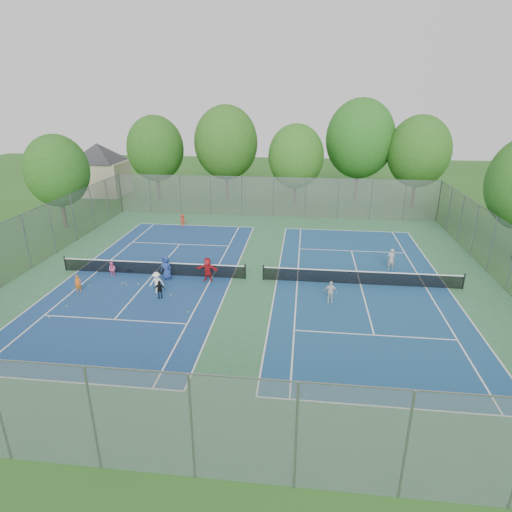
{
  "coord_description": "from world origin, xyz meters",
  "views": [
    {
      "loc": [
        3.18,
        -26.12,
        11.6
      ],
      "look_at": [
        0.0,
        1.0,
        1.3
      ],
      "focal_mm": 30.0,
      "sensor_mm": 36.0,
      "label": 1
    }
  ],
  "objects_px": {
    "net_right": "(361,278)",
    "ball_crate": "(129,270)",
    "net_left": "(153,268)",
    "instructor": "(391,259)",
    "ball_hopper": "(166,270)"
  },
  "relations": [
    {
      "from": "net_right",
      "to": "ball_crate",
      "type": "height_order",
      "value": "net_right"
    },
    {
      "from": "net_left",
      "to": "ball_crate",
      "type": "bearing_deg",
      "value": 172.07
    },
    {
      "from": "ball_crate",
      "to": "net_right",
      "type": "bearing_deg",
      "value": -0.93
    },
    {
      "from": "net_left",
      "to": "net_right",
      "type": "distance_m",
      "value": 14.0
    },
    {
      "from": "ball_crate",
      "to": "instructor",
      "type": "relative_size",
      "value": 0.2
    },
    {
      "from": "net_right",
      "to": "ball_hopper",
      "type": "xyz_separation_m",
      "value": [
        -13.16,
        0.22,
        -0.15
      ]
    },
    {
      "from": "net_right",
      "to": "instructor",
      "type": "relative_size",
      "value": 8.16
    },
    {
      "from": "net_right",
      "to": "instructor",
      "type": "xyz_separation_m",
      "value": [
        2.36,
        2.81,
        0.33
      ]
    },
    {
      "from": "net_right",
      "to": "instructor",
      "type": "distance_m",
      "value": 3.68
    },
    {
      "from": "ball_crate",
      "to": "ball_hopper",
      "type": "height_order",
      "value": "ball_hopper"
    },
    {
      "from": "net_right",
      "to": "ball_crate",
      "type": "xyz_separation_m",
      "value": [
        -15.85,
        0.26,
        -0.32
      ]
    },
    {
      "from": "net_left",
      "to": "instructor",
      "type": "bearing_deg",
      "value": 9.74
    },
    {
      "from": "instructor",
      "to": "net_right",
      "type": "bearing_deg",
      "value": 40.67
    },
    {
      "from": "net_left",
      "to": "instructor",
      "type": "relative_size",
      "value": 8.16
    },
    {
      "from": "ball_hopper",
      "to": "instructor",
      "type": "height_order",
      "value": "instructor"
    }
  ]
}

